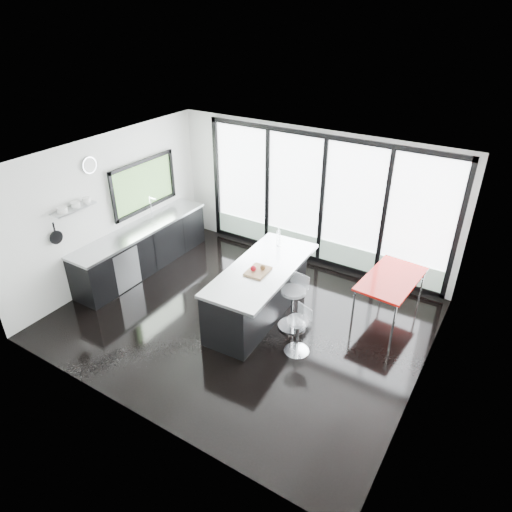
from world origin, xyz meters
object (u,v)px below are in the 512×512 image
Objects in this scene: bar_stool_near at (297,336)px; bar_stool_far at (293,308)px; island at (258,290)px; red_table at (389,296)px.

bar_stool_far reaches higher than bar_stool_near.
bar_stool_near is 0.84× the size of bar_stool_far.
island is at bearing 173.35° from bar_stool_near.
island is 0.69m from bar_stool_far.
red_table is (1.93, 1.21, -0.13)m from island.
island is 1.76× the size of red_table.
bar_stool_far is (-0.36, 0.53, 0.06)m from bar_stool_near.
bar_stool_far is at bearing -136.07° from red_table.
island is at bearing -169.83° from bar_stool_far.
island reaches higher than bar_stool_near.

